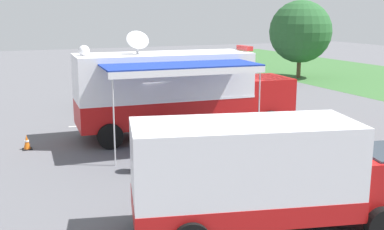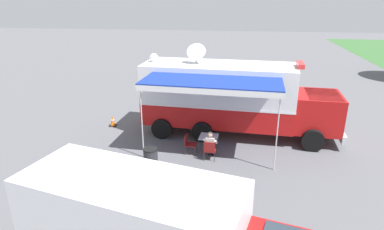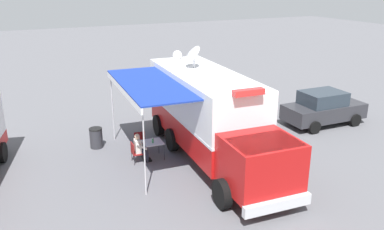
{
  "view_description": "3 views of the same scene",
  "coord_description": "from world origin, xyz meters",
  "px_view_note": "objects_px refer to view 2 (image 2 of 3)",
  "views": [
    {
      "loc": [
        18.61,
        -6.68,
        5.18
      ],
      "look_at": [
        1.55,
        0.63,
        1.15
      ],
      "focal_mm": 44.72,
      "sensor_mm": 36.0,
      "label": 1
    },
    {
      "loc": [
        15.44,
        0.89,
        6.59
      ],
      "look_at": [
        1.86,
        -1.02,
        1.56
      ],
      "focal_mm": 30.74,
      "sensor_mm": 36.0,
      "label": 2
    },
    {
      "loc": [
        7.35,
        14.36,
        7.16
      ],
      "look_at": [
        0.25,
        -0.61,
        1.5
      ],
      "focal_mm": 37.42,
      "sensor_mm": 36.0,
      "label": 3
    }
  ],
  "objects_px": {
    "folding_chair_beside_table": "(189,142)",
    "traffic_cone": "(113,121)",
    "water_bottle": "(211,135)",
    "seated_responder": "(211,144)",
    "trash_bin": "(151,159)",
    "folding_chair_at_table": "(210,149)",
    "car_behind_truck": "(219,81)",
    "command_truck": "(233,97)",
    "folding_table": "(209,138)"
  },
  "relations": [
    {
      "from": "folding_chair_beside_table",
      "to": "traffic_cone",
      "type": "height_order",
      "value": "folding_chair_beside_table"
    },
    {
      "from": "water_bottle",
      "to": "seated_responder",
      "type": "bearing_deg",
      "value": 2.89
    },
    {
      "from": "seated_responder",
      "to": "trash_bin",
      "type": "xyz_separation_m",
      "value": [
        1.29,
        -2.27,
        -0.2
      ]
    },
    {
      "from": "folding_chair_beside_table",
      "to": "trash_bin",
      "type": "bearing_deg",
      "value": -38.04
    },
    {
      "from": "water_bottle",
      "to": "folding_chair_at_table",
      "type": "relative_size",
      "value": 0.26
    },
    {
      "from": "water_bottle",
      "to": "car_behind_truck",
      "type": "distance_m",
      "value": 9.37
    },
    {
      "from": "command_truck",
      "to": "trash_bin",
      "type": "xyz_separation_m",
      "value": [
        4.06,
        -3.1,
        -1.49
      ]
    },
    {
      "from": "folding_chair_at_table",
      "to": "water_bottle",
      "type": "bearing_deg",
      "value": -178.7
    },
    {
      "from": "folding_table",
      "to": "water_bottle",
      "type": "xyz_separation_m",
      "value": [
        0.04,
        0.11,
        0.16
      ]
    },
    {
      "from": "command_truck",
      "to": "car_behind_truck",
      "type": "relative_size",
      "value": 2.27
    },
    {
      "from": "command_truck",
      "to": "water_bottle",
      "type": "relative_size",
      "value": 42.96
    },
    {
      "from": "command_truck",
      "to": "traffic_cone",
      "type": "xyz_separation_m",
      "value": [
        -0.17,
        -6.3,
        -1.66
      ]
    },
    {
      "from": "trash_bin",
      "to": "car_behind_truck",
      "type": "xyz_separation_m",
      "value": [
        -11.23,
        1.99,
        0.42
      ]
    },
    {
      "from": "folding_chair_beside_table",
      "to": "seated_responder",
      "type": "xyz_separation_m",
      "value": [
        0.35,
        0.99,
        0.14
      ]
    },
    {
      "from": "traffic_cone",
      "to": "car_behind_truck",
      "type": "relative_size",
      "value": 0.14
    },
    {
      "from": "folding_table",
      "to": "folding_chair_beside_table",
      "type": "xyz_separation_m",
      "value": [
        0.26,
        -0.85,
        -0.16
      ]
    },
    {
      "from": "command_truck",
      "to": "folding_chair_at_table",
      "type": "xyz_separation_m",
      "value": [
        2.96,
        -0.84,
        -1.43
      ]
    },
    {
      "from": "folding_table",
      "to": "traffic_cone",
      "type": "height_order",
      "value": "folding_table"
    },
    {
      "from": "command_truck",
      "to": "folding_chair_at_table",
      "type": "distance_m",
      "value": 3.39
    },
    {
      "from": "seated_responder",
      "to": "trash_bin",
      "type": "height_order",
      "value": "seated_responder"
    },
    {
      "from": "folding_chair_at_table",
      "to": "trash_bin",
      "type": "height_order",
      "value": "trash_bin"
    },
    {
      "from": "folding_chair_at_table",
      "to": "car_behind_truck",
      "type": "height_order",
      "value": "car_behind_truck"
    },
    {
      "from": "water_bottle",
      "to": "folding_chair_beside_table",
      "type": "height_order",
      "value": "water_bottle"
    },
    {
      "from": "folding_chair_at_table",
      "to": "seated_responder",
      "type": "height_order",
      "value": "seated_responder"
    },
    {
      "from": "folding_table",
      "to": "traffic_cone",
      "type": "distance_m",
      "value": 5.83
    },
    {
      "from": "trash_bin",
      "to": "car_behind_truck",
      "type": "bearing_deg",
      "value": 169.97
    },
    {
      "from": "seated_responder",
      "to": "trash_bin",
      "type": "distance_m",
      "value": 2.62
    },
    {
      "from": "folding_chair_at_table",
      "to": "traffic_cone",
      "type": "height_order",
      "value": "folding_chair_at_table"
    },
    {
      "from": "folding_chair_at_table",
      "to": "seated_responder",
      "type": "distance_m",
      "value": 0.23
    },
    {
      "from": "car_behind_truck",
      "to": "folding_table",
      "type": "bearing_deg",
      "value": 0.89
    },
    {
      "from": "folding_chair_at_table",
      "to": "folding_chair_beside_table",
      "type": "height_order",
      "value": "same"
    },
    {
      "from": "water_bottle",
      "to": "seated_responder",
      "type": "distance_m",
      "value": 0.6
    },
    {
      "from": "seated_responder",
      "to": "car_behind_truck",
      "type": "bearing_deg",
      "value": -178.38
    },
    {
      "from": "seated_responder",
      "to": "car_behind_truck",
      "type": "xyz_separation_m",
      "value": [
        -9.94,
        -0.28,
        0.23
      ]
    },
    {
      "from": "command_truck",
      "to": "folding_table",
      "type": "bearing_deg",
      "value": -24.1
    },
    {
      "from": "folding_chair_at_table",
      "to": "traffic_cone",
      "type": "distance_m",
      "value": 6.29
    },
    {
      "from": "folding_table",
      "to": "trash_bin",
      "type": "height_order",
      "value": "trash_bin"
    },
    {
      "from": "water_bottle",
      "to": "traffic_cone",
      "type": "xyz_separation_m",
      "value": [
        -2.36,
        -5.44,
        -0.55
      ]
    },
    {
      "from": "folding_table",
      "to": "seated_responder",
      "type": "height_order",
      "value": "seated_responder"
    },
    {
      "from": "command_truck",
      "to": "folding_chair_beside_table",
      "type": "distance_m",
      "value": 3.35
    },
    {
      "from": "folding_table",
      "to": "trash_bin",
      "type": "xyz_separation_m",
      "value": [
        1.9,
        -2.13,
        -0.22
      ]
    },
    {
      "from": "command_truck",
      "to": "folding_table",
      "type": "xyz_separation_m",
      "value": [
        2.16,
        -0.97,
        -1.27
      ]
    },
    {
      "from": "folding_table",
      "to": "folding_chair_beside_table",
      "type": "bearing_deg",
      "value": -72.72
    },
    {
      "from": "trash_bin",
      "to": "traffic_cone",
      "type": "bearing_deg",
      "value": -142.89
    },
    {
      "from": "command_truck",
      "to": "car_behind_truck",
      "type": "distance_m",
      "value": 7.33
    },
    {
      "from": "command_truck",
      "to": "folding_chair_at_table",
      "type": "height_order",
      "value": "command_truck"
    },
    {
      "from": "folding_table",
      "to": "car_behind_truck",
      "type": "xyz_separation_m",
      "value": [
        -9.33,
        -0.14,
        0.21
      ]
    },
    {
      "from": "folding_table",
      "to": "water_bottle",
      "type": "relative_size",
      "value": 3.78
    },
    {
      "from": "seated_responder",
      "to": "car_behind_truck",
      "type": "relative_size",
      "value": 0.29
    },
    {
      "from": "folding_table",
      "to": "seated_responder",
      "type": "distance_m",
      "value": 0.63
    }
  ]
}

